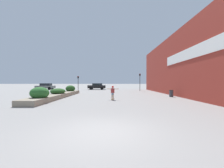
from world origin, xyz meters
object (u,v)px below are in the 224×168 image
at_px(car_leftmost, 45,86).
at_px(car_center_left, 97,86).
at_px(traffic_light_right, 140,79).
at_px(traffic_light_left, 78,81).
at_px(trash_bin, 171,93).
at_px(skateboarder, 113,91).
at_px(skateboard, 113,99).

relative_size(car_leftmost, car_center_left, 1.02).
relative_size(car_center_left, traffic_light_right, 1.18).
relative_size(car_leftmost, traffic_light_left, 1.42).
bearing_deg(trash_bin, traffic_light_right, 96.75).
xyz_separation_m(skateboarder, car_center_left, (-4.00, 21.27, -0.09)).
bearing_deg(trash_bin, traffic_light_left, 139.26).
xyz_separation_m(skateboard, trash_bin, (7.25, 3.19, 0.35)).
bearing_deg(skateboard, skateboarder, 0.00).
height_order(trash_bin, traffic_light_left, traffic_light_left).
distance_m(trash_bin, traffic_light_right, 13.45).
relative_size(skateboard, traffic_light_left, 0.26).
distance_m(skateboarder, traffic_light_right, 17.42).
xyz_separation_m(car_leftmost, traffic_light_left, (9.09, -4.86, 1.30)).
bearing_deg(skateboard, car_center_left, 113.50).
bearing_deg(traffic_light_left, car_leftmost, 151.87).
height_order(skateboard, car_leftmost, car_leftmost).
relative_size(skateboard, car_center_left, 0.18).
distance_m(car_center_left, traffic_light_left, 6.58).
xyz_separation_m(skateboarder, traffic_light_right, (5.69, 16.39, 1.55)).
xyz_separation_m(skateboarder, car_leftmost, (-16.40, 20.59, -0.10)).
bearing_deg(car_leftmost, trash_bin, -126.34).
height_order(skateboard, traffic_light_right, traffic_light_right).
xyz_separation_m(skateboard, car_leftmost, (-16.40, 20.59, 0.74)).
distance_m(car_center_left, traffic_light_right, 10.97).
distance_m(skateboarder, car_leftmost, 26.33).
relative_size(car_leftmost, traffic_light_right, 1.21).
xyz_separation_m(skateboard, skateboarder, (0.00, 0.00, 0.84)).
height_order(car_center_left, traffic_light_right, traffic_light_right).
xyz_separation_m(traffic_light_left, traffic_light_right, (13.00, 0.66, 0.34)).
bearing_deg(traffic_light_left, traffic_light_right, 2.91).
bearing_deg(car_center_left, traffic_light_left, 149.12).
distance_m(skateboarder, traffic_light_left, 17.39).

